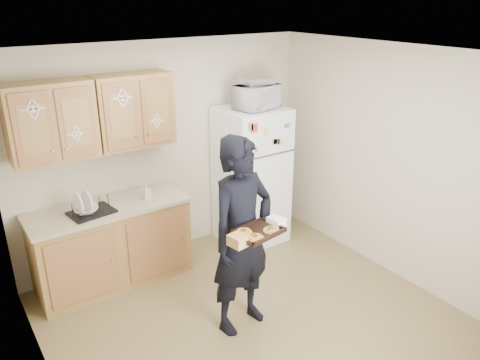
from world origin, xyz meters
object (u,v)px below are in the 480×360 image
at_px(person, 242,236).
at_px(refrigerator, 251,176).
at_px(dish_rack, 91,205).
at_px(microwave, 257,97).
at_px(baking_tray, 258,232).

bearing_deg(person, refrigerator, 42.11).
bearing_deg(refrigerator, dish_rack, -179.20).
distance_m(refrigerator, person, 1.70).
xyz_separation_m(microwave, dish_rack, (-2.02, 0.02, -0.86)).
distance_m(refrigerator, microwave, 0.99).
bearing_deg(refrigerator, person, -128.58).
bearing_deg(microwave, dish_rack, 167.76).
xyz_separation_m(baking_tray, microwave, (1.14, 1.57, 0.72)).
bearing_deg(refrigerator, microwave, -56.30).
bearing_deg(microwave, baking_tray, -137.55).
height_order(microwave, dish_rack, microwave).
relative_size(refrigerator, person, 0.91).
xyz_separation_m(person, baking_tray, (-0.05, -0.30, 0.19)).
distance_m(microwave, dish_rack, 2.20).
distance_m(refrigerator, dish_rack, 2.00).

